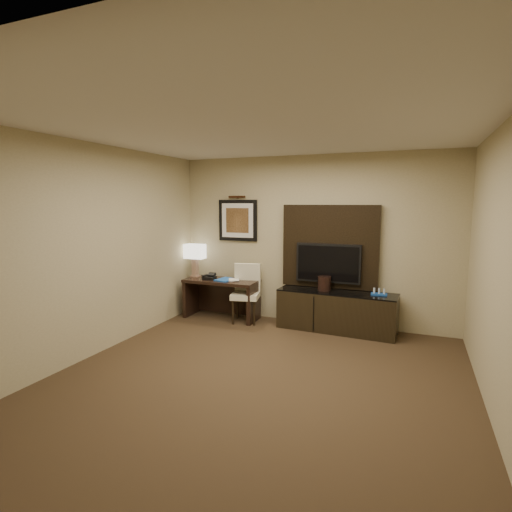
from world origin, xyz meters
The scene contains 19 objects.
floor centered at (0.00, 0.00, -0.01)m, with size 4.50×5.00×0.01m, color #362718.
ceiling centered at (0.00, 0.00, 2.70)m, with size 4.50×5.00×0.01m, color silver.
wall_back centered at (0.00, 2.50, 1.35)m, with size 4.50×0.01×2.70m, color tan.
wall_front centered at (0.00, -2.50, 1.35)m, with size 4.50×0.01×2.70m, color tan.
wall_left centered at (-2.25, 0.00, 1.35)m, with size 0.01×5.00×2.70m, color tan.
wall_right centered at (2.25, 0.00, 1.35)m, with size 0.01×5.00×2.70m, color tan.
desk centered at (-1.46, 2.15, 0.33)m, with size 1.24×0.53×0.67m, color black.
credenza centered at (0.47, 2.20, 0.31)m, with size 1.78×0.49×0.61m, color black.
tv_wall_panel centered at (0.30, 2.44, 1.27)m, with size 1.50×0.12×1.30m, color black.
tv centered at (0.30, 2.34, 1.02)m, with size 1.00×0.08×0.60m, color black.
artwork centered at (-1.30, 2.48, 1.65)m, with size 0.70×0.04×0.70m, color black.
picture_light centered at (-1.30, 2.44, 2.05)m, with size 0.04×0.04×0.30m, color #432615.
desk_chair centered at (-1.00, 2.10, 0.45)m, with size 0.43×0.50×0.91m, color beige, non-canonical shape.
table_lamp centered at (-2.02, 2.23, 0.98)m, with size 0.38×0.22×0.62m, color #9D7961, non-canonical shape.
desk_phone centered at (-1.66, 2.09, 0.71)m, with size 0.19×0.17×0.10m, color black, non-canonical shape.
blue_folder centered at (-1.38, 2.13, 0.68)m, with size 0.24×0.32×0.02m, color #1A52AC.
book centered at (-1.31, 2.11, 0.78)m, with size 0.17×0.02×0.23m, color tan.
ice_bucket centered at (0.27, 2.20, 0.72)m, with size 0.20×0.20×0.22m, color black.
minibar_tray centered at (1.09, 2.21, 0.65)m, with size 0.23×0.14×0.08m, color #18489E, non-canonical shape.
Camera 1 is at (1.54, -3.76, 1.96)m, focal length 28.00 mm.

